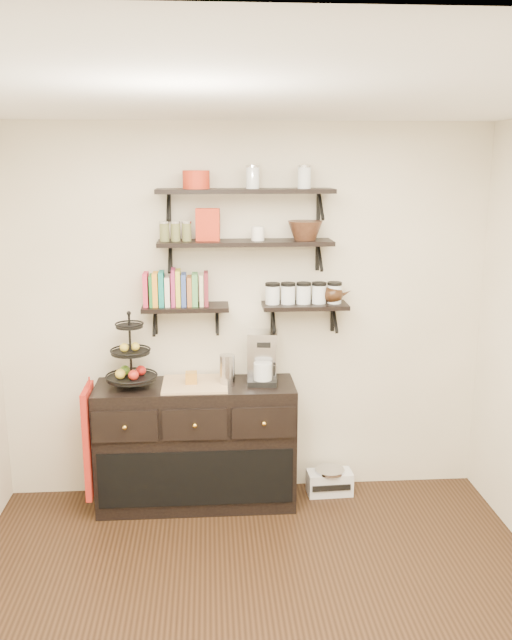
# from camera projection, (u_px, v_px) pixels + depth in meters

# --- Properties ---
(ceiling) EXTENTS (3.50, 3.50, 0.02)m
(ceiling) POSITION_uv_depth(u_px,v_px,m) (266.00, 96.00, 2.88)
(ceiling) COLOR white
(ceiling) RESTS_ON back_wall
(back_wall) EXTENTS (3.50, 0.02, 2.70)m
(back_wall) POSITION_uv_depth(u_px,v_px,m) (245.00, 314.00, 4.89)
(back_wall) COLOR white
(back_wall) RESTS_ON ground
(shelf_top) EXTENTS (1.20, 0.27, 0.23)m
(shelf_top) POSITION_uv_depth(u_px,v_px,m) (245.00, 191.00, 4.56)
(shelf_top) COLOR black
(shelf_top) RESTS_ON back_wall
(shelf_mid) EXTENTS (1.20, 0.27, 0.23)m
(shelf_mid) POSITION_uv_depth(u_px,v_px,m) (245.00, 243.00, 4.64)
(shelf_mid) COLOR black
(shelf_mid) RESTS_ON back_wall
(shelf_low_left) EXTENTS (0.60, 0.25, 0.23)m
(shelf_low_left) POSITION_uv_depth(u_px,v_px,m) (186.00, 308.00, 4.73)
(shelf_low_left) COLOR black
(shelf_low_left) RESTS_ON back_wall
(shelf_low_right) EXTENTS (0.60, 0.25, 0.23)m
(shelf_low_right) POSITION_uv_depth(u_px,v_px,m) (305.00, 306.00, 4.79)
(shelf_low_right) COLOR black
(shelf_low_right) RESTS_ON back_wall
(cookbooks) EXTENTS (0.43, 0.15, 0.26)m
(cookbooks) POSITION_uv_depth(u_px,v_px,m) (178.00, 289.00, 4.69)
(cookbooks) COLOR #C92C48
(cookbooks) RESTS_ON shelf_low_left
(glass_canisters) EXTENTS (0.54, 0.10, 0.13)m
(glass_canisters) POSITION_uv_depth(u_px,v_px,m) (304.00, 294.00, 4.77)
(glass_canisters) COLOR silver
(glass_canisters) RESTS_ON shelf_low_right
(sideboard) EXTENTS (1.40, 0.50, 0.92)m
(sideboard) POSITION_uv_depth(u_px,v_px,m) (196.00, 444.00, 4.84)
(sideboard) COLOR black
(sideboard) RESTS_ON floor
(fruit_stand) EXTENTS (0.35, 0.35, 0.51)m
(fruit_stand) POSITION_uv_depth(u_px,v_px,m) (131.00, 362.00, 4.68)
(fruit_stand) COLOR black
(fruit_stand) RESTS_ON sideboard
(candle) EXTENTS (0.08, 0.08, 0.08)m
(candle) POSITION_uv_depth(u_px,v_px,m) (191.00, 378.00, 4.73)
(candle) COLOR #AC7427
(candle) RESTS_ON sideboard
(coffee_maker) EXTENTS (0.23, 0.22, 0.38)m
(coffee_maker) POSITION_uv_depth(u_px,v_px,m) (262.00, 358.00, 4.76)
(coffee_maker) COLOR black
(coffee_maker) RESTS_ON sideboard
(thermal_carafe) EXTENTS (0.11, 0.11, 0.22)m
(thermal_carafe) POSITION_uv_depth(u_px,v_px,m) (227.00, 370.00, 4.71)
(thermal_carafe) COLOR silver
(thermal_carafe) RESTS_ON sideboard
(apron) EXTENTS (0.04, 0.33, 0.77)m
(apron) POSITION_uv_depth(u_px,v_px,m) (90.00, 440.00, 4.68)
(apron) COLOR #AE1C12
(apron) RESTS_ON sideboard
(radio) EXTENTS (0.34, 0.23, 0.20)m
(radio) POSITION_uv_depth(u_px,v_px,m) (330.00, 482.00, 5.05)
(radio) COLOR silver
(radio) RESTS_ON floor
(recipe_box) EXTENTS (0.17, 0.08, 0.22)m
(recipe_box) POSITION_uv_depth(u_px,v_px,m) (208.00, 225.00, 4.59)
(recipe_box) COLOR red
(recipe_box) RESTS_ON shelf_mid
(walnut_bowl) EXTENTS (0.24, 0.24, 0.13)m
(walnut_bowl) POSITION_uv_depth(u_px,v_px,m) (305.00, 231.00, 4.65)
(walnut_bowl) COLOR black
(walnut_bowl) RESTS_ON shelf_mid
(ramekins) EXTENTS (0.09, 0.09, 0.10)m
(ramekins) POSITION_uv_depth(u_px,v_px,m) (258.00, 233.00, 4.63)
(ramekins) COLOR white
(ramekins) RESTS_ON shelf_mid
(teapot) EXTENTS (0.22, 0.18, 0.15)m
(teapot) POSITION_uv_depth(u_px,v_px,m) (333.00, 293.00, 4.78)
(teapot) COLOR black
(teapot) RESTS_ON shelf_low_right
(red_pot) EXTENTS (0.18, 0.18, 0.12)m
(red_pot) POSITION_uv_depth(u_px,v_px,m) (196.00, 180.00, 4.52)
(red_pot) COLOR red
(red_pot) RESTS_ON shelf_top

